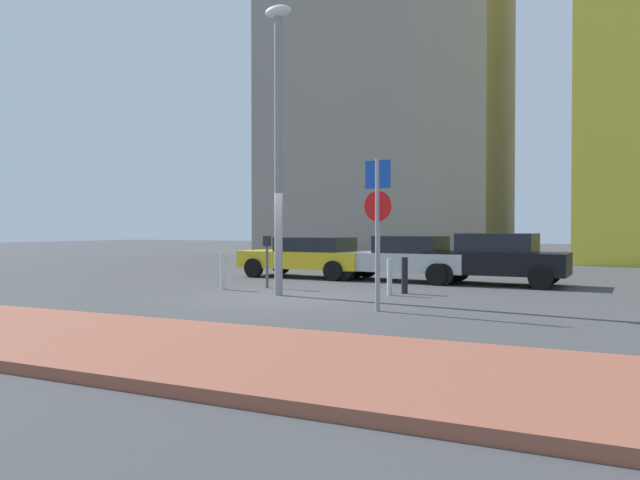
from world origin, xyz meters
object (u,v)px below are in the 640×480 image
(parked_car_yellow, at_px, (308,256))
(traffic_bollard_far, at_px, (405,275))
(parking_meter, at_px, (267,254))
(traffic_bollard_near, at_px, (390,277))
(parked_car_black, at_px, (497,258))
(traffic_bollard_mid, at_px, (223,271))
(parked_car_silver, at_px, (402,258))
(street_lamp, at_px, (278,125))
(parking_sign_post, at_px, (378,215))

(parked_car_yellow, height_order, traffic_bollard_far, parked_car_yellow)
(parking_meter, height_order, traffic_bollard_near, parking_meter)
(parked_car_black, bearing_deg, parked_car_yellow, 178.90)
(traffic_bollard_mid, height_order, traffic_bollard_far, traffic_bollard_mid)
(parked_car_yellow, relative_size, traffic_bollard_far, 4.89)
(parked_car_yellow, height_order, parked_car_silver, parked_car_silver)
(parking_meter, bearing_deg, traffic_bollard_mid, -132.73)
(parked_car_black, bearing_deg, traffic_bollard_far, -116.06)
(parked_car_black, height_order, traffic_bollard_near, parked_car_black)
(parked_car_yellow, distance_m, parked_car_black, 6.21)
(parked_car_yellow, bearing_deg, street_lamp, -70.54)
(traffic_bollard_near, bearing_deg, parked_car_black, 64.65)
(parking_sign_post, distance_m, street_lamp, 4.26)
(parked_car_silver, xyz_separation_m, parked_car_black, (2.88, -0.04, 0.06))
(parked_car_yellow, height_order, street_lamp, street_lamp)
(parked_car_yellow, xyz_separation_m, traffic_bollard_far, (4.52, -3.55, -0.27))
(parked_car_black, xyz_separation_m, traffic_bollard_mid, (-6.39, -4.57, -0.28))
(parked_car_yellow, relative_size, parking_meter, 3.12)
(parked_car_black, relative_size, traffic_bollard_near, 4.42)
(parked_car_black, relative_size, parking_meter, 2.77)
(parking_sign_post, distance_m, traffic_bollard_far, 3.74)
(parked_car_yellow, bearing_deg, traffic_bollard_near, -43.52)
(parked_car_yellow, bearing_deg, parking_meter, -80.26)
(parked_car_silver, distance_m, parking_sign_post, 7.20)
(parking_sign_post, xyz_separation_m, traffic_bollard_near, (-0.75, 2.87, -1.44))
(parking_meter, distance_m, traffic_bollard_near, 3.71)
(traffic_bollard_mid, bearing_deg, traffic_bollard_near, 7.49)
(parked_car_silver, distance_m, traffic_bollard_mid, 5.80)
(parked_car_yellow, xyz_separation_m, parked_car_black, (6.20, -0.12, 0.06))
(parked_car_silver, bearing_deg, parked_car_black, -0.79)
(parking_sign_post, height_order, parking_meter, parking_sign_post)
(parked_car_black, relative_size, parking_sign_post, 1.33)
(street_lamp, distance_m, traffic_bollard_mid, 4.23)
(street_lamp, bearing_deg, traffic_bollard_near, 26.09)
(parking_sign_post, bearing_deg, traffic_bollard_mid, 156.60)
(traffic_bollard_near, bearing_deg, street_lamp, -153.91)
(parked_car_yellow, distance_m, parking_meter, 3.85)
(parked_car_black, height_order, parking_sign_post, parking_sign_post)
(parked_car_silver, height_order, parking_sign_post, parking_sign_post)
(parked_car_yellow, height_order, parking_meter, parking_meter)
(parked_car_silver, bearing_deg, traffic_bollard_near, -76.12)
(parked_car_yellow, distance_m, parking_sign_post, 8.70)
(parking_meter, bearing_deg, parking_sign_post, -35.73)
(parked_car_yellow, distance_m, traffic_bollard_mid, 4.70)
(parking_sign_post, bearing_deg, traffic_bollard_near, 104.73)
(traffic_bollard_far, bearing_deg, parked_car_black, 63.94)
(parked_car_yellow, xyz_separation_m, parking_meter, (0.65, -3.79, 0.20))
(traffic_bollard_near, relative_size, traffic_bollard_mid, 0.89)
(parking_sign_post, height_order, traffic_bollard_far, parking_sign_post)
(street_lamp, xyz_separation_m, traffic_bollard_near, (2.45, 1.20, -3.70))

